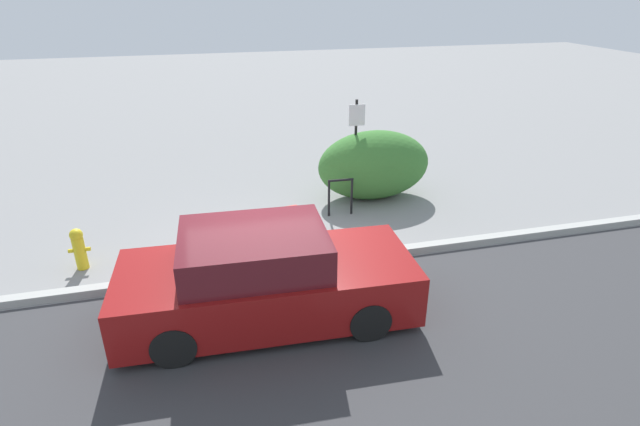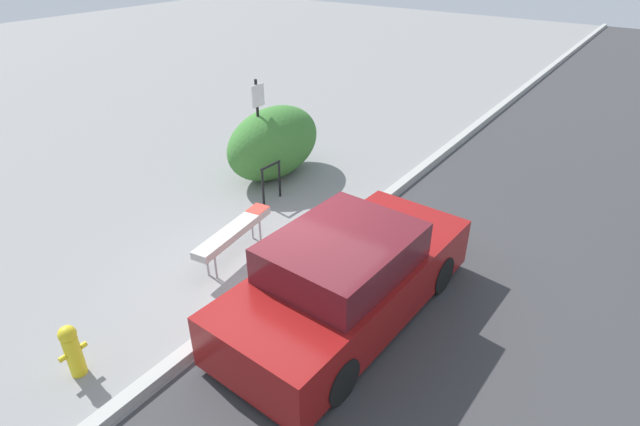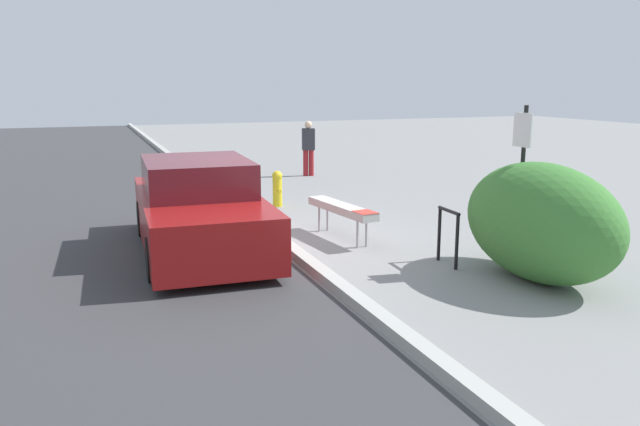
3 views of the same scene
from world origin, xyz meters
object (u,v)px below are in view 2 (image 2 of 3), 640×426
at_px(sign_post, 259,123).
at_px(parked_car_near, 347,278).
at_px(bench, 234,231).
at_px(bike_rack, 271,179).
at_px(fire_hydrant, 72,349).

xyz_separation_m(sign_post, parked_car_near, (-2.66, -3.95, -0.73)).
height_order(bench, bike_rack, bike_rack).
distance_m(bike_rack, parked_car_near, 3.82).
relative_size(sign_post, fire_hydrant, 3.01).
height_order(bench, sign_post, sign_post).
bearing_deg(parked_car_near, fire_hydrant, 145.92).
relative_size(bike_rack, fire_hydrant, 1.08).
bearing_deg(sign_post, bench, -147.57).
xyz_separation_m(sign_post, fire_hydrant, (-5.58, -1.77, -0.98)).
relative_size(bench, fire_hydrant, 2.41).
height_order(sign_post, parked_car_near, sign_post).
xyz_separation_m(bike_rack, fire_hydrant, (-5.01, -1.01, -0.09)).
height_order(bench, fire_hydrant, fire_hydrant).
distance_m(bench, sign_post, 3.10).
bearing_deg(fire_hydrant, bike_rack, 11.35).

